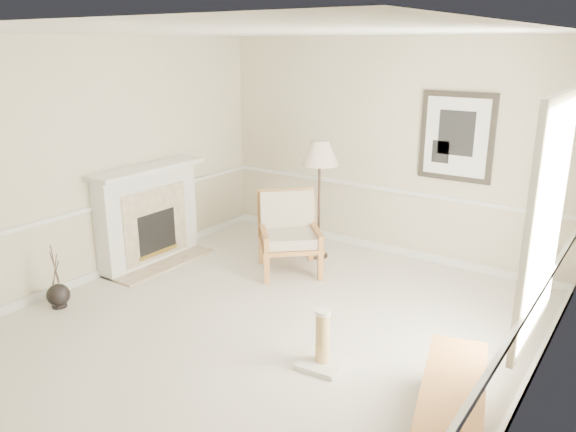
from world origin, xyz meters
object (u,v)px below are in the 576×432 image
Objects in this scene: floor_lamp at (320,156)px; floor_vase at (58,296)px; bench at (451,404)px; scratching_post at (322,348)px; armchair at (289,229)px.

floor_vase is at bearing -117.70° from floor_lamp.
floor_vase is at bearing -175.31° from bench.
floor_lamp is 2.89× the size of scratching_post.
scratching_post is at bearing 166.96° from bench.
floor_lamp is (0.10, 0.57, 0.86)m from armchair.
scratching_post is at bearing 12.14° from floor_vase.
floor_lamp reaches higher than armchair.
armchair is at bearing 132.13° from scratching_post.
floor_vase is 4.32m from bench.
floor_lamp is (1.55, 2.95, 1.26)m from floor_vase.
armchair is at bearing 58.61° from floor_vase.
bench is (2.75, -2.60, -1.11)m from floor_lamp.
armchair is 1.98× the size of scratching_post.
armchair reaches higher than floor_vase.
floor_lamp is 1.03× the size of bench.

